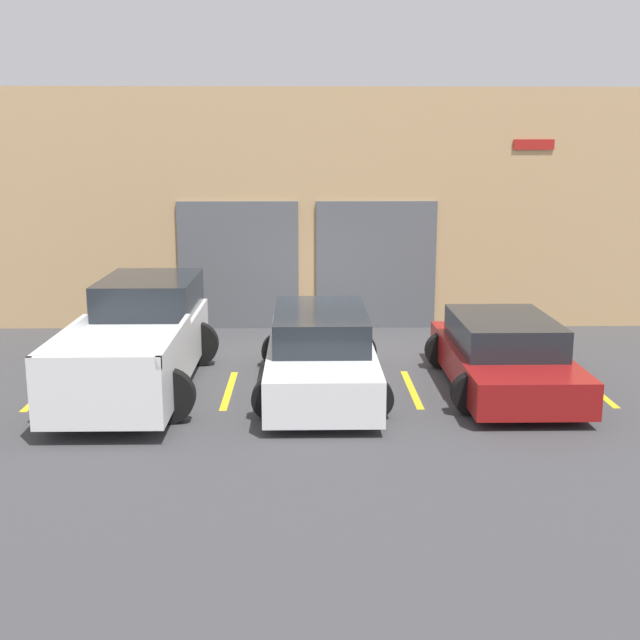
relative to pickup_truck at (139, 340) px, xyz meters
The scene contains 9 objects.
ground_plane 3.56m from the pickup_truck, 26.90° to the left, with size 28.00×28.00×0.00m, color #3D3D3F.
shophouse_building 6.04m from the pickup_truck, 57.57° to the left, with size 17.35×0.68×5.31m.
pickup_truck is the anchor object (origin of this frame).
sedan_white 3.11m from the pickup_truck, ahead, with size 2.14×4.77×1.35m.
sedan_side 6.20m from the pickup_truck, ahead, with size 2.25×4.31×1.22m.
parking_stripe_far_left 1.77m from the pickup_truck, 169.25° to the right, with size 0.12×2.20×0.01m, color gold.
parking_stripe_left 1.77m from the pickup_truck, 10.75° to the right, with size 0.12×2.20×0.01m, color gold.
parking_stripe_centre 4.72m from the pickup_truck, ahead, with size 0.12×2.20×0.01m, color gold.
parking_stripe_right 7.78m from the pickup_truck, ahead, with size 0.12×2.20×0.01m, color gold.
Camera 1 is at (-0.26, -14.88, 3.98)m, focal length 45.00 mm.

